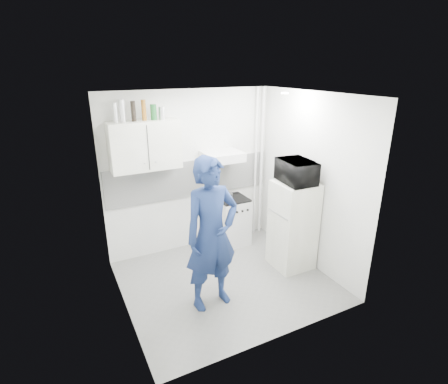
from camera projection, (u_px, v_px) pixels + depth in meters
name	position (u px, v px, depth m)	size (l,w,h in m)	color
floor	(226.00, 281.00, 5.03)	(2.80, 2.80, 0.00)	slate
ceiling	(226.00, 94.00, 4.14)	(2.80, 2.80, 0.00)	white
wall_back	(191.00, 172.00, 5.63)	(2.80, 2.80, 0.00)	silver
wall_left	(117.00, 217.00, 3.99)	(2.60, 2.60, 0.00)	silver
wall_right	(310.00, 182.00, 5.18)	(2.60, 2.60, 0.00)	silver
person	(212.00, 235.00, 4.25)	(0.72, 0.47, 1.97)	navy
stove	(232.00, 221.00, 6.00)	(0.50, 0.50, 0.80)	silver
fridge	(293.00, 225.00, 5.22)	(0.56, 0.56, 1.35)	white
stove_top	(232.00, 199.00, 5.85)	(0.48, 0.48, 0.03)	black
saucepan	(228.00, 196.00, 5.82)	(0.16, 0.16, 0.09)	silver
microwave	(297.00, 172.00, 4.93)	(0.40, 0.59, 0.33)	black
bottle_a	(115.00, 113.00, 4.66)	(0.06, 0.06, 0.26)	silver
bottle_b	(122.00, 111.00, 4.69)	(0.08, 0.08, 0.30)	silver
bottle_c	(133.00, 111.00, 4.76)	(0.07, 0.07, 0.27)	black
bottle_d	(144.00, 110.00, 4.82)	(0.06, 0.06, 0.28)	brown
canister_a	(154.00, 112.00, 4.88)	(0.09, 0.09, 0.22)	#144C1E
canister_b	(162.00, 113.00, 4.94)	(0.09, 0.09, 0.17)	silver
upper_cabinet	(145.00, 145.00, 4.97)	(1.00, 0.35, 0.70)	white
range_hood	(222.00, 156.00, 5.52)	(0.60, 0.50, 0.14)	silver
backsplash	(191.00, 178.00, 5.65)	(2.74, 0.03, 0.60)	white
pipe_a	(261.00, 164.00, 6.11)	(0.05, 0.05, 2.60)	silver
pipe_b	(255.00, 165.00, 6.06)	(0.04, 0.04, 2.60)	silver
ceiling_spot_fixture	(285.00, 93.00, 4.74)	(0.10, 0.10, 0.02)	white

